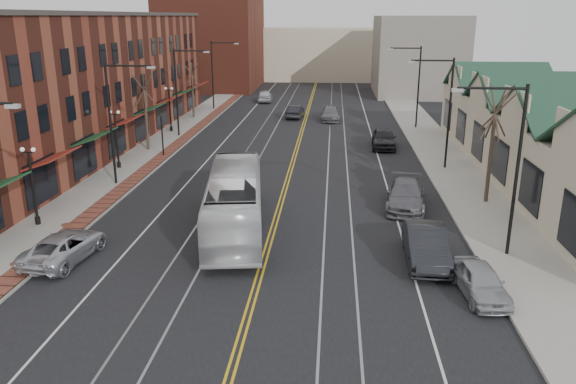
% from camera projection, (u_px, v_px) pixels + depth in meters
% --- Properties ---
extents(ground, '(160.00, 160.00, 0.00)m').
position_uv_depth(ground, '(250.00, 309.00, 21.98)').
color(ground, black).
rests_on(ground, ground).
extents(sidewalk_left, '(4.00, 120.00, 0.15)m').
position_uv_depth(sidewalk_left, '(130.00, 169.00, 41.90)').
color(sidewalk_left, gray).
rests_on(sidewalk_left, ground).
extents(sidewalk_right, '(4.00, 120.00, 0.15)m').
position_uv_depth(sidewalk_right, '(457.00, 176.00, 40.05)').
color(sidewalk_right, gray).
rests_on(sidewalk_right, ground).
extents(building_left, '(10.00, 50.00, 11.00)m').
position_uv_depth(building_left, '(73.00, 84.00, 47.47)').
color(building_left, maroon).
rests_on(building_left, ground).
extents(building_right, '(8.00, 36.00, 4.60)m').
position_uv_depth(building_right, '(548.00, 147.00, 38.92)').
color(building_right, beige).
rests_on(building_right, ground).
extents(backdrop_left, '(14.00, 18.00, 14.00)m').
position_uv_depth(backdrop_left, '(213.00, 42.00, 87.67)').
color(backdrop_left, maroon).
rests_on(backdrop_left, ground).
extents(backdrop_mid, '(22.00, 14.00, 9.00)m').
position_uv_depth(backdrop_mid, '(318.00, 53.00, 101.45)').
color(backdrop_mid, beige).
rests_on(backdrop_mid, ground).
extents(backdrop_right, '(12.00, 16.00, 11.00)m').
position_uv_depth(backdrop_right, '(417.00, 56.00, 80.97)').
color(backdrop_right, slate).
rests_on(backdrop_right, ground).
extents(streetlight_l_1, '(3.33, 0.25, 8.00)m').
position_uv_depth(streetlight_l_1, '(116.00, 111.00, 36.54)').
color(streetlight_l_1, black).
rests_on(streetlight_l_1, sidewalk_left).
extents(streetlight_l_2, '(3.33, 0.25, 8.00)m').
position_uv_depth(streetlight_l_2, '(181.00, 83.00, 51.75)').
color(streetlight_l_2, black).
rests_on(streetlight_l_2, sidewalk_left).
extents(streetlight_l_3, '(3.33, 0.25, 8.00)m').
position_uv_depth(streetlight_l_3, '(216.00, 68.00, 66.97)').
color(streetlight_l_3, black).
rests_on(streetlight_l_3, sidewalk_left).
extents(streetlight_r_0, '(3.33, 0.25, 8.00)m').
position_uv_depth(streetlight_r_0, '(509.00, 154.00, 25.32)').
color(streetlight_r_0, black).
rests_on(streetlight_r_0, sidewalk_right).
extents(streetlight_r_1, '(3.33, 0.25, 8.00)m').
position_uv_depth(streetlight_r_1, '(444.00, 102.00, 40.54)').
color(streetlight_r_1, black).
rests_on(streetlight_r_1, sidewalk_right).
extents(streetlight_r_2, '(3.33, 0.25, 8.00)m').
position_uv_depth(streetlight_r_2, '(414.00, 78.00, 55.75)').
color(streetlight_r_2, black).
rests_on(streetlight_r_2, sidewalk_right).
extents(lamppost_l_1, '(0.84, 0.28, 4.27)m').
position_uv_depth(lamppost_l_1, '(33.00, 188.00, 29.92)').
color(lamppost_l_1, black).
rests_on(lamppost_l_1, sidewalk_left).
extents(lamppost_l_2, '(0.84, 0.28, 4.27)m').
position_uv_depth(lamppost_l_2, '(117.00, 140.00, 41.33)').
color(lamppost_l_2, black).
rests_on(lamppost_l_2, sidewalk_left).
extents(lamppost_l_3, '(0.84, 0.28, 4.27)m').
position_uv_depth(lamppost_l_3, '(170.00, 110.00, 54.64)').
color(lamppost_l_3, black).
rests_on(lamppost_l_3, sidewalk_left).
extents(tree_left_near, '(1.78, 1.37, 6.48)m').
position_uv_depth(tree_left_near, '(146.00, 110.00, 46.61)').
color(tree_left_near, '#382B21').
rests_on(tree_left_near, sidewalk_left).
extents(tree_left_far, '(1.66, 1.28, 6.02)m').
position_uv_depth(tree_left_far, '(192.00, 89.00, 61.90)').
color(tree_left_far, '#382B21').
rests_on(tree_left_far, sidewalk_left).
extents(tree_right_mid, '(1.90, 1.46, 6.93)m').
position_uv_depth(tree_right_mid, '(492.00, 144.00, 33.20)').
color(tree_right_mid, '#382B21').
rests_on(tree_right_mid, sidewalk_right).
extents(manhole_mid, '(0.60, 0.60, 0.02)m').
position_uv_depth(manhole_mid, '(17.00, 263.00, 25.65)').
color(manhole_mid, '#592D19').
rests_on(manhole_mid, sidewalk_left).
extents(manhole_far, '(0.60, 0.60, 0.02)m').
position_uv_depth(manhole_far, '(67.00, 225.00, 30.41)').
color(manhole_far, '#592D19').
rests_on(manhole_far, sidewalk_left).
extents(traffic_signal, '(0.18, 0.15, 3.80)m').
position_uv_depth(traffic_signal, '(162.00, 129.00, 44.92)').
color(traffic_signal, black).
rests_on(traffic_signal, sidewalk_left).
extents(transit_bus, '(4.29, 11.89, 3.24)m').
position_uv_depth(transit_bus, '(235.00, 201.00, 29.59)').
color(transit_bus, silver).
rests_on(transit_bus, ground).
extents(parked_suv, '(2.80, 5.08, 1.35)m').
position_uv_depth(parked_suv, '(64.00, 247.00, 26.19)').
color(parked_suv, '#B6B7BE').
rests_on(parked_suv, ground).
extents(parked_car_a, '(1.98, 4.07, 1.34)m').
position_uv_depth(parked_car_a, '(481.00, 281.00, 22.80)').
color(parked_car_a, '#A5A6AC').
rests_on(parked_car_a, ground).
extents(parked_car_b, '(1.90, 5.14, 1.68)m').
position_uv_depth(parked_car_b, '(426.00, 245.00, 25.94)').
color(parked_car_b, black).
rests_on(parked_car_b, ground).
extents(parked_car_c, '(2.86, 5.65, 1.57)m').
position_uv_depth(parked_car_c, '(406.00, 195.00, 33.39)').
color(parked_car_c, slate).
rests_on(parked_car_c, ground).
extents(parked_car_d, '(2.22, 5.08, 1.70)m').
position_uv_depth(parked_car_d, '(384.00, 138.00, 48.62)').
color(parked_car_d, black).
rests_on(parked_car_d, ground).
extents(distant_car_left, '(1.90, 4.47, 1.43)m').
position_uv_depth(distant_car_left, '(295.00, 112.00, 62.86)').
color(distant_car_left, black).
rests_on(distant_car_left, ground).
extents(distant_car_right, '(2.06, 4.95, 1.43)m').
position_uv_depth(distant_car_right, '(330.00, 114.00, 61.48)').
color(distant_car_right, slate).
rests_on(distant_car_right, ground).
extents(distant_car_far, '(2.18, 4.77, 1.58)m').
position_uv_depth(distant_car_far, '(265.00, 96.00, 74.68)').
color(distant_car_far, silver).
rests_on(distant_car_far, ground).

